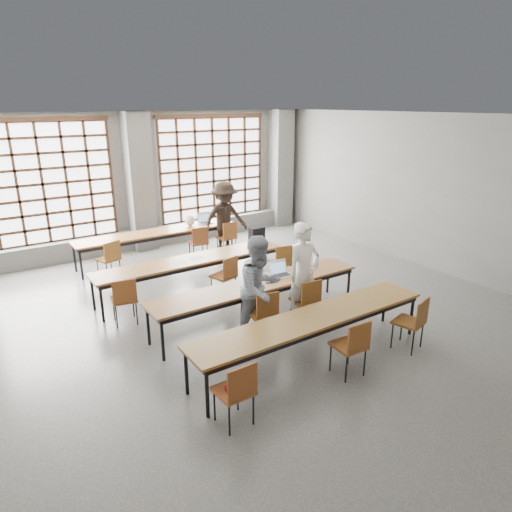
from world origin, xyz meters
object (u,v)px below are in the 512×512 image
Objects in this scene: laptop_front at (280,272)px; backpack at (257,236)px; chair_mid_left at (124,296)px; plastic_bag at (190,220)px; desk_row_c at (258,287)px; chair_back_mid at (199,240)px; laptop_back at (205,220)px; chair_mid_centre at (226,273)px; desk_row_d at (313,321)px; chair_mid_right at (282,260)px; red_pouch at (233,387)px; phone at (270,282)px; chair_near_right at (414,319)px; mouse at (301,272)px; desk_row_b at (192,262)px; chair_near_mid at (353,343)px; green_box at (253,280)px; chair_front_right at (307,298)px; chair_back_right at (228,235)px; student_female at (260,288)px; chair_front_left at (264,311)px; student_back at (225,219)px; chair_near_left at (237,388)px; student_male at (304,275)px.

backpack is (0.67, 1.75, 0.14)m from laptop_front.
plastic_bag reaches higher than chair_mid_left.
desk_row_c is at bearing -123.69° from backpack.
chair_mid_left is 2.20× the size of backpack.
laptop_back is at bearing 52.31° from chair_back_mid.
chair_mid_centre is at bearing -104.22° from chair_back_mid.
chair_mid_right is (1.48, 2.71, -0.13)m from desk_row_d.
laptop_front is at bearing 69.21° from desk_row_d.
phone is at bearing 45.48° from red_pouch.
desk_row_c is 2.60m from chair_near_right.
mouse is 0.34× the size of plastic_bag.
desk_row_b is 4.00m from chair_near_mid.
phone is 0.65× the size of red_pouch.
green_box reaches higher than red_pouch.
desk_row_b is 1.94m from laptop_front.
chair_mid_left is 3.15m from chair_front_right.
student_female reaches higher than chair_back_right.
backpack reaches higher than chair_mid_left.
chair_front_left is at bearing -113.08° from chair_back_right.
laptop_back is (1.50, 4.72, -0.08)m from student_female.
chair_mid_left and chair_near_mid have the same top height.
plastic_bag is (-0.70, 0.55, -0.05)m from student_back.
chair_mid_left is 4.40× the size of red_pouch.
laptop_front is 4.06m from plastic_bag.
chair_near_right is 4.04m from backpack.
chair_mid_right is at bearing -90.79° from chair_back_right.
plastic_bag reaches higher than desk_row_d.
chair_mid_centre and chair_near_left have the same top height.
chair_mid_right reaches higher than phone.
desk_row_d is 1.25m from student_male.
chair_back_mid is 0.81m from chair_back_right.
chair_back_right is at bearing 70.58° from phone.
laptop_front and laptop_back have the same top height.
chair_mid_centre is 8.98× the size of mouse.
student_male is 0.62m from laptop_front.
chair_back_mid is 0.91m from student_back.
plastic_bag reaches higher than chair_front_left.
phone is (0.13, -1.28, 0.20)m from chair_mid_centre.
laptop_back is (1.07, 6.38, 0.25)m from chair_near_mid.
chair_back_right is 4.09m from student_male.
desk_row_d is 5.76m from plastic_bag.
chair_back_right is at bearing 90.09° from chair_near_right.
laptop_back reaches higher than chair_mid_left.
laptop_front reaches higher than desk_row_d.
chair_front_left is 1.16m from laptop_front.
chair_back_mid and chair_mid_centre have the same top height.
chair_front_right is (0.59, -0.63, -0.13)m from desk_row_c.
chair_front_left and chair_front_right have the same top height.
student_male reaches higher than chair_mid_left.
chair_mid_right is (0.78, -2.30, 0.00)m from chair_back_mid.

